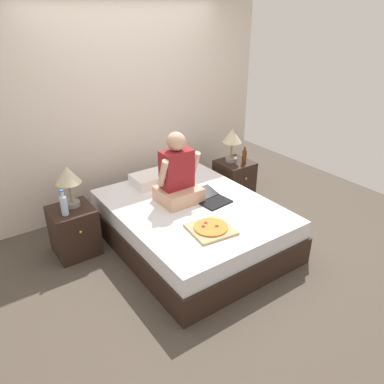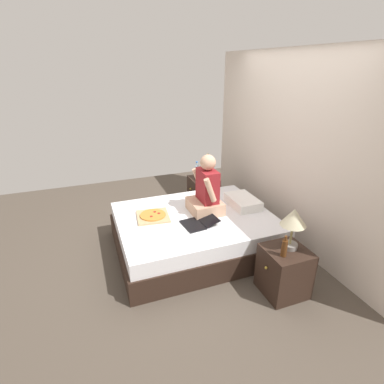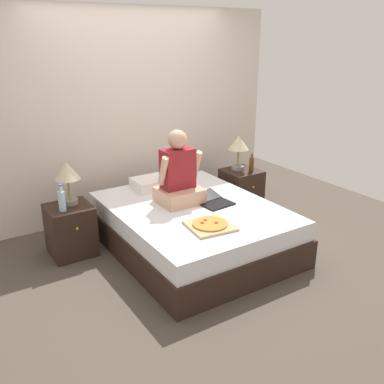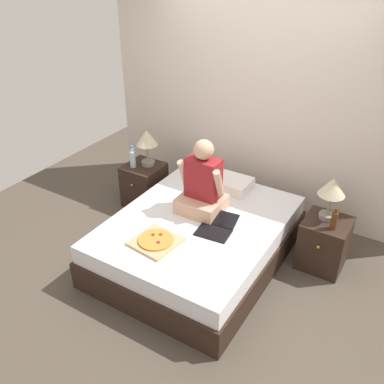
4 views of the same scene
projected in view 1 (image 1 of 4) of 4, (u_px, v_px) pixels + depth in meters
name	position (u px, v px, depth m)	size (l,w,h in m)	color
ground_plane	(192.00, 242.00, 4.28)	(5.90, 5.90, 0.00)	#4C4238
wall_back	(129.00, 110.00, 4.72)	(3.90, 0.12, 2.50)	beige
bed	(192.00, 224.00, 4.17)	(1.60, 2.02, 0.49)	black
nightstand_left	(74.00, 231.00, 4.01)	(0.44, 0.47, 0.54)	black
lamp_on_left_nightstand	(68.00, 178.00, 3.80)	(0.26, 0.26, 0.45)	gray
water_bottle	(64.00, 205.00, 3.73)	(0.07, 0.07, 0.28)	silver
nightstand_right	(234.00, 180.00, 5.17)	(0.44, 0.47, 0.54)	black
lamp_on_right_nightstand	(232.00, 138.00, 4.93)	(0.26, 0.26, 0.45)	gray
beer_bottle	(244.00, 156.00, 4.97)	(0.06, 0.06, 0.23)	#512D14
pillow	(154.00, 178.00, 4.54)	(0.52, 0.34, 0.12)	white
person_seated	(178.00, 176.00, 4.03)	(0.47, 0.40, 0.78)	tan
laptop	(212.00, 199.00, 4.13)	(0.36, 0.44, 0.07)	black
pizza_box	(211.00, 229.00, 3.60)	(0.44, 0.44, 0.05)	tan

